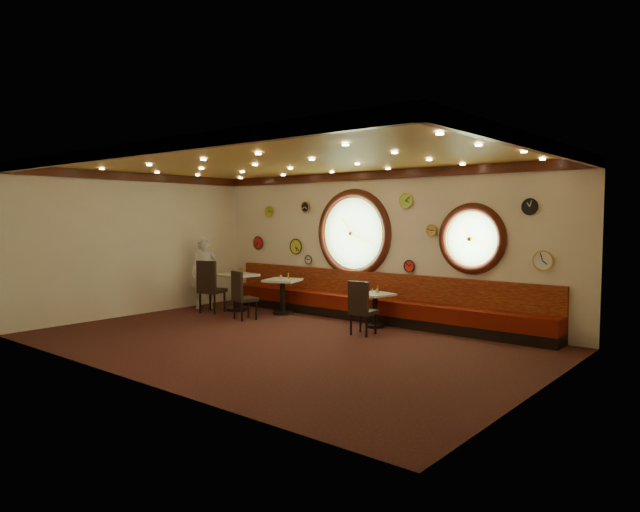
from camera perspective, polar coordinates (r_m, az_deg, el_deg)
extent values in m
cube|color=black|center=(10.25, -3.91, -8.58)|extent=(9.00, 6.00, 0.00)
cube|color=#B78533|center=(10.05, -4.00, 9.52)|extent=(9.00, 6.00, 0.02)
cube|color=beige|center=(12.37, 5.66, 1.06)|extent=(9.00, 0.02, 3.20)
cube|color=beige|center=(8.12, -18.68, -0.66)|extent=(9.00, 0.02, 3.20)
cube|color=beige|center=(13.52, -17.92, 1.13)|extent=(0.02, 6.00, 3.20)
cube|color=beige|center=(7.66, 21.25, -0.99)|extent=(0.02, 6.00, 3.20)
cube|color=#38130A|center=(12.35, 5.58, 8.07)|extent=(9.00, 0.10, 0.18)
cube|color=#38130A|center=(8.17, -18.62, 9.97)|extent=(9.00, 0.10, 0.18)
cube|color=#38130A|center=(13.49, -17.94, 7.54)|extent=(0.10, 6.00, 0.18)
cube|color=#38130A|center=(7.70, 21.18, 10.29)|extent=(0.10, 6.00, 0.18)
cube|color=black|center=(12.31, 4.88, -5.98)|extent=(8.00, 0.55, 0.20)
cube|color=#581007|center=(12.27, 4.89, -4.83)|extent=(8.00, 0.55, 0.30)
cube|color=#62070E|center=(12.39, 5.48, -2.88)|extent=(8.00, 0.10, 0.55)
cylinder|color=#84B86E|center=(12.70, 3.41, 2.28)|extent=(1.66, 0.02, 1.66)
torus|color=#38130A|center=(12.69, 3.37, 2.27)|extent=(1.98, 0.18, 1.98)
torus|color=gold|center=(12.67, 3.29, 2.27)|extent=(1.61, 0.03, 1.61)
cylinder|color=#84B86E|center=(11.28, 14.97, 1.68)|extent=(1.10, 0.02, 1.10)
torus|color=#38130A|center=(11.27, 14.94, 1.67)|extent=(1.38, 0.18, 1.38)
torus|color=gold|center=(11.24, 14.88, 1.67)|extent=(1.09, 0.03, 1.09)
cylinder|color=gold|center=(11.62, 11.10, 2.54)|extent=(0.22, 0.03, 0.22)
cylinder|color=white|center=(10.77, 21.40, -0.43)|extent=(0.34, 0.03, 0.34)
cylinder|color=black|center=(10.83, 20.27, 4.65)|extent=(0.28, 0.03, 0.28)
cylinder|color=#B41812|center=(14.66, -6.18, 1.32)|extent=(0.32, 0.03, 0.32)
cylinder|color=black|center=(13.54, -1.47, 4.93)|extent=(0.24, 0.03, 0.24)
cylinder|color=#91B724|center=(14.36, -5.09, 4.46)|extent=(0.26, 0.03, 0.26)
cylinder|color=white|center=(13.52, -1.14, -0.37)|extent=(0.20, 0.03, 0.20)
cylinder|color=red|center=(11.91, 8.94, -1.01)|extent=(0.24, 0.03, 0.24)
cylinder|color=#A6E246|center=(11.92, 8.59, 5.49)|extent=(0.30, 0.03, 0.30)
cylinder|color=gold|center=(13.76, -2.40, 0.95)|extent=(0.36, 0.03, 0.36)
cylinder|color=black|center=(13.70, -8.30, -5.27)|extent=(0.50, 0.50, 0.07)
cylinder|color=black|center=(13.64, -8.32, -3.63)|extent=(0.14, 0.14, 0.79)
cube|color=silver|center=(13.59, -8.33, -1.90)|extent=(0.87, 0.87, 0.06)
cylinder|color=black|center=(13.13, -3.74, -5.65)|extent=(0.46, 0.46, 0.06)
cylinder|color=black|center=(13.07, -3.75, -4.08)|extent=(0.12, 0.12, 0.73)
cube|color=silver|center=(13.03, -3.76, -2.43)|extent=(0.92, 0.92, 0.05)
cylinder|color=black|center=(11.62, 5.50, -6.95)|extent=(0.39, 0.39, 0.05)
cylinder|color=black|center=(11.56, 5.51, -5.43)|extent=(0.11, 0.11, 0.63)
cube|color=silver|center=(11.51, 5.52, -3.83)|extent=(0.75, 0.75, 0.04)
cube|color=black|center=(13.45, -10.73, -3.43)|extent=(0.63, 0.63, 0.09)
cube|color=black|center=(13.23, -11.30, -1.92)|extent=(0.51, 0.20, 0.66)
cube|color=black|center=(12.44, -7.51, -4.31)|extent=(0.54, 0.54, 0.08)
cube|color=black|center=(12.31, -8.30, -2.87)|extent=(0.44, 0.16, 0.58)
cube|color=black|center=(10.80, 4.36, -5.61)|extent=(0.46, 0.46, 0.07)
cube|color=black|center=(10.59, 3.85, -4.06)|extent=(0.43, 0.09, 0.56)
cylinder|color=silver|center=(13.70, -8.12, -1.56)|extent=(0.03, 0.03, 0.09)
cylinder|color=silver|center=(13.03, -3.85, -2.12)|extent=(0.03, 0.03, 0.09)
cylinder|color=silver|center=(11.61, 5.26, -3.43)|extent=(0.03, 0.03, 0.09)
cylinder|color=silver|center=(13.55, -8.10, -1.57)|extent=(0.04, 0.04, 0.11)
cylinder|color=silver|center=(12.95, -3.96, -2.12)|extent=(0.04, 0.04, 0.10)
cylinder|color=#BAB9BE|center=(11.51, 5.67, -3.45)|extent=(0.04, 0.04, 0.11)
cylinder|color=gold|center=(13.53, -7.95, -1.50)|extent=(0.04, 0.04, 0.14)
cylinder|color=gold|center=(12.96, -3.18, -2.02)|extent=(0.05, 0.05, 0.15)
cylinder|color=yellow|center=(11.50, 5.81, -3.31)|extent=(0.05, 0.05, 0.17)
imported|color=silver|center=(14.06, -11.48, -1.66)|extent=(0.72, 0.75, 1.72)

